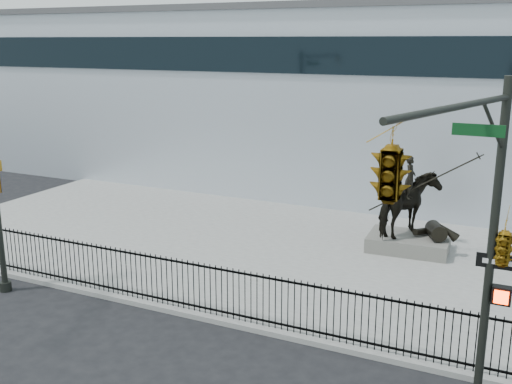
% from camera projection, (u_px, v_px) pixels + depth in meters
% --- Properties ---
extents(ground, '(120.00, 120.00, 0.00)m').
position_uv_depth(ground, '(194.00, 340.00, 15.73)').
color(ground, black).
rests_on(ground, ground).
extents(plaza, '(30.00, 12.00, 0.15)m').
position_uv_depth(plaza, '(293.00, 254.00, 21.84)').
color(plaza, gray).
rests_on(plaza, ground).
extents(building, '(44.00, 14.00, 9.00)m').
position_uv_depth(building, '(385.00, 100.00, 32.13)').
color(building, silver).
rests_on(building, ground).
extents(picket_fence, '(22.10, 0.10, 1.50)m').
position_uv_depth(picket_fence, '(217.00, 291.00, 16.60)').
color(picket_fence, black).
rests_on(picket_fence, plaza).
extents(statue_plinth, '(2.97, 2.13, 0.54)m').
position_uv_depth(statue_plinth, '(408.00, 243.00, 21.98)').
color(statue_plinth, '#5F5D57').
rests_on(statue_plinth, plaza).
extents(equestrian_statue, '(3.67, 2.37, 3.11)m').
position_uv_depth(equestrian_statue, '(412.00, 206.00, 21.61)').
color(equestrian_statue, black).
rests_on(equestrian_statue, statue_plinth).
extents(traffic_signal_right, '(2.17, 6.86, 7.00)m').
position_uv_depth(traffic_signal_right, '(455.00, 211.00, 10.09)').
color(traffic_signal_right, black).
rests_on(traffic_signal_right, ground).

